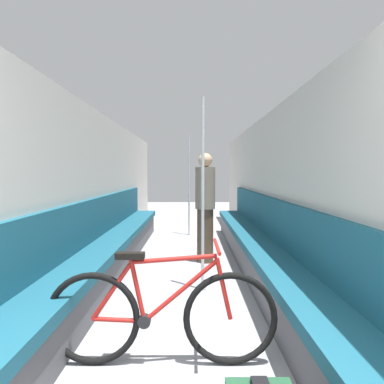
{
  "coord_description": "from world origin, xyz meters",
  "views": [
    {
      "loc": [
        0.11,
        -0.63,
        1.35
      ],
      "look_at": [
        0.11,
        3.36,
        1.13
      ],
      "focal_mm": 32.0,
      "sensor_mm": 36.0,
      "label": 1
    }
  ],
  "objects_px": {
    "bench_seat_row_right": "(260,250)",
    "passenger_standing": "(205,206)",
    "bench_seat_row_left": "(107,250)",
    "bicycle": "(161,315)",
    "grab_pole_far": "(189,185)",
    "grab_pole_near": "(202,197)"
  },
  "relations": [
    {
      "from": "bench_seat_row_right",
      "to": "grab_pole_near",
      "type": "distance_m",
      "value": 1.24
    },
    {
      "from": "passenger_standing",
      "to": "grab_pole_near",
      "type": "bearing_deg",
      "value": 126.06
    },
    {
      "from": "bench_seat_row_left",
      "to": "bench_seat_row_right",
      "type": "bearing_deg",
      "value": 0.0
    },
    {
      "from": "bench_seat_row_right",
      "to": "passenger_standing",
      "type": "xyz_separation_m",
      "value": [
        -0.71,
        0.64,
        0.52
      ]
    },
    {
      "from": "bench_seat_row_left",
      "to": "bench_seat_row_right",
      "type": "relative_size",
      "value": 1.0
    },
    {
      "from": "bench_seat_row_left",
      "to": "bicycle",
      "type": "height_order",
      "value": "bench_seat_row_left"
    },
    {
      "from": "bicycle",
      "to": "bench_seat_row_left",
      "type": "bearing_deg",
      "value": 125.64
    },
    {
      "from": "bicycle",
      "to": "grab_pole_far",
      "type": "xyz_separation_m",
      "value": [
        0.15,
        5.04,
        0.72
      ]
    },
    {
      "from": "grab_pole_near",
      "to": "bench_seat_row_right",
      "type": "bearing_deg",
      "value": 37.8
    },
    {
      "from": "bench_seat_row_right",
      "to": "grab_pole_far",
      "type": "xyz_separation_m",
      "value": [
        -0.97,
        2.88,
        0.75
      ]
    },
    {
      "from": "bench_seat_row_right",
      "to": "grab_pole_near",
      "type": "bearing_deg",
      "value": -142.2
    },
    {
      "from": "bench_seat_row_left",
      "to": "passenger_standing",
      "type": "relative_size",
      "value": 4.08
    },
    {
      "from": "bench_seat_row_right",
      "to": "passenger_standing",
      "type": "height_order",
      "value": "passenger_standing"
    },
    {
      "from": "bench_seat_row_left",
      "to": "grab_pole_far",
      "type": "height_order",
      "value": "grab_pole_far"
    },
    {
      "from": "bench_seat_row_left",
      "to": "bicycle",
      "type": "relative_size",
      "value": 4.13
    },
    {
      "from": "grab_pole_far",
      "to": "passenger_standing",
      "type": "bearing_deg",
      "value": -83.25
    },
    {
      "from": "bench_seat_row_left",
      "to": "passenger_standing",
      "type": "distance_m",
      "value": 1.56
    },
    {
      "from": "bench_seat_row_left",
      "to": "bench_seat_row_right",
      "type": "height_order",
      "value": "same"
    },
    {
      "from": "bench_seat_row_right",
      "to": "grab_pole_near",
      "type": "height_order",
      "value": "grab_pole_near"
    },
    {
      "from": "bench_seat_row_right",
      "to": "grab_pole_near",
      "type": "xyz_separation_m",
      "value": [
        -0.78,
        -0.61,
        0.75
      ]
    },
    {
      "from": "bicycle",
      "to": "passenger_standing",
      "type": "xyz_separation_m",
      "value": [
        0.41,
        2.8,
        0.49
      ]
    },
    {
      "from": "bench_seat_row_left",
      "to": "bicycle",
      "type": "bearing_deg",
      "value": -67.29
    }
  ]
}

